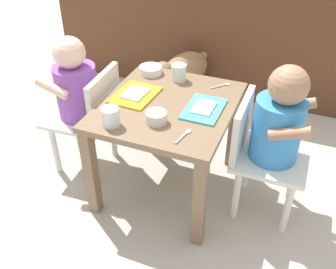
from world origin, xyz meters
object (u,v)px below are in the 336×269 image
at_px(water_cup_right, 111,118).
at_px(water_cup_left, 179,73).
at_px(seated_child_right, 275,127).
at_px(food_tray_right, 204,109).
at_px(food_tray_left, 135,95).
at_px(spoon_by_left_tray, 222,85).
at_px(spoon_by_right_tray, 185,135).
at_px(dining_table, 168,120).
at_px(dog, 183,71).
at_px(seated_child_left, 79,91).
at_px(cereal_bowl_right_side, 156,117).
at_px(cereal_bowl_left_side, 151,70).

bearing_deg(water_cup_right, water_cup_left, 76.33).
xyz_separation_m(seated_child_right, food_tray_right, (-0.27, -0.01, 0.03)).
distance_m(food_tray_left, spoon_by_left_tray, 0.38).
bearing_deg(water_cup_left, spoon_by_right_tray, -66.62).
relative_size(dining_table, dog, 1.38).
bearing_deg(seated_child_right, food_tray_right, -177.34).
distance_m(seated_child_left, water_cup_left, 0.44).
relative_size(water_cup_right, cereal_bowl_right_side, 0.87).
xyz_separation_m(dog, water_cup_left, (0.16, -0.51, 0.25)).
relative_size(dining_table, seated_child_left, 0.89).
xyz_separation_m(cereal_bowl_left_side, spoon_by_left_tray, (0.33, 0.00, -0.02)).
distance_m(food_tray_left, food_tray_right, 0.29).
relative_size(dog, cereal_bowl_left_side, 4.06).
relative_size(seated_child_left, water_cup_right, 9.22).
bearing_deg(spoon_by_left_tray, dining_table, -126.12).
distance_m(cereal_bowl_left_side, spoon_by_left_tray, 0.33).
relative_size(dining_table, seated_child_right, 0.87).
xyz_separation_m(seated_child_right, cereal_bowl_right_side, (-0.41, -0.16, 0.04)).
bearing_deg(spoon_by_right_tray, seated_child_right, 35.42).
height_order(seated_child_left, food_tray_right, seated_child_left).
bearing_deg(water_cup_left, dog, 107.30).
distance_m(food_tray_left, spoon_by_right_tray, 0.34).
distance_m(seated_child_right, water_cup_left, 0.49).
bearing_deg(cereal_bowl_left_side, seated_child_left, -138.68).
distance_m(dining_table, water_cup_left, 0.23).
relative_size(cereal_bowl_left_side, spoon_by_left_tray, 1.23).
bearing_deg(seated_child_left, food_tray_left, 1.02).
bearing_deg(food_tray_left, cereal_bowl_right_side, -43.16).
distance_m(water_cup_left, water_cup_right, 0.43).
height_order(seated_child_left, cereal_bowl_right_side, seated_child_left).
xyz_separation_m(seated_child_left, water_cup_right, (0.28, -0.22, 0.06)).
bearing_deg(seated_child_left, cereal_bowl_right_side, -18.35).
distance_m(dining_table, water_cup_right, 0.28).
bearing_deg(food_tray_right, food_tray_left, 180.00).
bearing_deg(seated_child_left, cereal_bowl_left_side, 41.32).
distance_m(water_cup_right, spoon_by_right_tray, 0.27).
distance_m(seated_child_left, cereal_bowl_right_side, 0.45).
xyz_separation_m(dog, cereal_bowl_right_side, (0.20, -0.86, 0.24)).
height_order(cereal_bowl_left_side, spoon_by_right_tray, cereal_bowl_left_side).
distance_m(dog, cereal_bowl_right_side, 0.91).
height_order(dining_table, cereal_bowl_right_side, cereal_bowl_right_side).
bearing_deg(seated_child_left, spoon_by_left_tray, 20.81).
distance_m(seated_child_right, cereal_bowl_right_side, 0.44).
bearing_deg(food_tray_right, spoon_by_left_tray, 85.93).
relative_size(seated_child_right, cereal_bowl_left_side, 6.46).
height_order(seated_child_right, cereal_bowl_left_side, seated_child_right).
xyz_separation_m(water_cup_left, cereal_bowl_right_side, (0.04, -0.34, -0.01)).
xyz_separation_m(water_cup_left, spoon_by_right_tray, (0.17, -0.39, -0.03)).
relative_size(dining_table, cereal_bowl_right_side, 7.20).
bearing_deg(dining_table, seated_child_right, 2.60).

